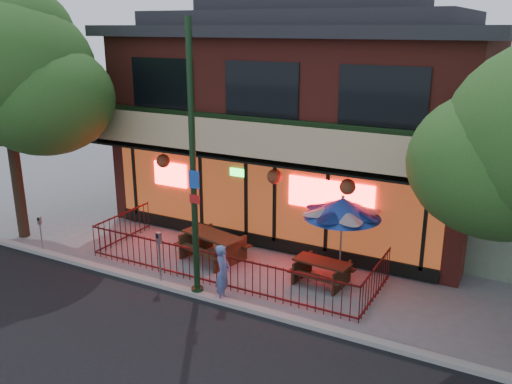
% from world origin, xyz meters
% --- Properties ---
extents(ground, '(80.00, 80.00, 0.00)m').
position_xyz_m(ground, '(0.00, 0.00, 0.00)').
color(ground, gray).
rests_on(ground, ground).
extents(curb, '(80.00, 0.25, 0.12)m').
position_xyz_m(curb, '(0.00, -0.50, 0.06)').
color(curb, '#999993').
rests_on(curb, ground).
extents(restaurant_building, '(12.96, 9.49, 8.05)m').
position_xyz_m(restaurant_building, '(0.00, 7.11, 4.13)').
color(restaurant_building, maroon).
rests_on(restaurant_building, ground).
extents(patio_fence, '(8.44, 2.62, 1.00)m').
position_xyz_m(patio_fence, '(0.00, 0.50, 0.63)').
color(patio_fence, '#440E0F').
rests_on(patio_fence, ground).
extents(street_light, '(0.43, 0.32, 7.00)m').
position_xyz_m(street_light, '(0.00, -0.40, 3.15)').
color(street_light, black).
rests_on(street_light, ground).
extents(street_tree_left, '(5.60, 5.60, 8.05)m').
position_xyz_m(street_tree_left, '(-7.46, 0.39, 5.67)').
color(street_tree_left, '#34261A').
rests_on(street_tree_left, ground).
extents(picnic_table_left, '(2.18, 1.85, 0.81)m').
position_xyz_m(picnic_table_left, '(-0.85, 1.70, 0.53)').
color(picnic_table_left, '#3B2715').
rests_on(picnic_table_left, ground).
extents(picnic_table_right, '(1.63, 1.31, 0.66)m').
position_xyz_m(picnic_table_right, '(2.63, 1.76, 0.43)').
color(picnic_table_right, '#311E11').
rests_on(picnic_table_right, ground).
extents(patio_umbrella, '(2.11, 2.11, 2.42)m').
position_xyz_m(patio_umbrella, '(2.94, 2.35, 2.06)').
color(patio_umbrella, gray).
rests_on(patio_umbrella, ground).
extents(pedestrian, '(0.50, 0.63, 1.52)m').
position_xyz_m(pedestrian, '(0.77, -0.35, 0.76)').
color(pedestrian, '#4D619A').
rests_on(pedestrian, ground).
extents(parking_meter_near, '(0.16, 0.15, 1.52)m').
position_xyz_m(parking_meter_near, '(-1.20, -0.40, 1.03)').
color(parking_meter_near, gray).
rests_on(parking_meter_near, ground).
extents(parking_meter_far, '(0.12, 0.11, 1.18)m').
position_xyz_m(parking_meter_far, '(-5.80, -0.40, 0.80)').
color(parking_meter_far, '#989AA0').
rests_on(parking_meter_far, ground).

